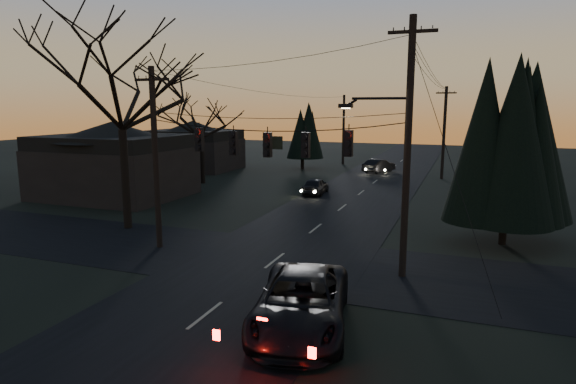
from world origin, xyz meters
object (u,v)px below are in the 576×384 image
at_px(sedan_oncoming_a, 315,186).
at_px(sedan_oncoming_b, 379,166).
at_px(utility_pole_far_l, 343,164).
at_px(evergreen_right, 509,152).
at_px(bare_tree_left, 120,88).
at_px(utility_pole_right, 402,276).
at_px(suv_near, 301,303).
at_px(utility_pole_far_r, 441,179).
at_px(utility_pole_left, 160,247).

bearing_deg(sedan_oncoming_a, sedan_oncoming_b, -102.74).
relative_size(utility_pole_far_l, evergreen_right, 1.01).
bearing_deg(bare_tree_left, evergreen_right, 11.13).
bearing_deg(utility_pole_far_l, evergreen_right, -62.39).
xyz_separation_m(utility_pole_right, suv_near, (-2.30, -5.72, 0.82)).
bearing_deg(sedan_oncoming_a, suv_near, 103.12).
bearing_deg(sedan_oncoming_a, utility_pole_right, 115.07).
xyz_separation_m(bare_tree_left, sedan_oncoming_b, (9.07, 27.90, -6.99)).
bearing_deg(utility_pole_right, bare_tree_left, 170.71).
bearing_deg(bare_tree_left, sedan_oncoming_a, 64.03).
bearing_deg(utility_pole_far_l, utility_pole_far_r, -34.82).
xyz_separation_m(utility_pole_far_r, evergreen_right, (4.02, -21.67, 4.57)).
relative_size(utility_pole_left, utility_pole_far_r, 1.00).
bearing_deg(bare_tree_left, suv_near, -32.21).
relative_size(bare_tree_left, suv_near, 1.87).
bearing_deg(utility_pole_far_r, utility_pole_left, -112.33).
height_order(sedan_oncoming_a, sedan_oncoming_b, sedan_oncoming_b).
height_order(utility_pole_right, sedan_oncoming_a, utility_pole_right).
distance_m(sedan_oncoming_a, sedan_oncoming_b, 14.40).
relative_size(utility_pole_left, evergreen_right, 1.07).
bearing_deg(sedan_oncoming_b, utility_pole_right, 125.66).
distance_m(utility_pole_left, suv_near, 10.87).
bearing_deg(suv_near, sedan_oncoming_b, 84.14).
height_order(bare_tree_left, sedan_oncoming_a, bare_tree_left).
relative_size(evergreen_right, sedan_oncoming_b, 1.94).
relative_size(utility_pole_right, bare_tree_left, 0.91).
xyz_separation_m(utility_pole_left, sedan_oncoming_b, (5.20, 30.41, 0.67)).
height_order(utility_pole_left, utility_pole_far_r, same).
relative_size(utility_pole_right, utility_pole_far_l, 1.25).
xyz_separation_m(utility_pole_right, sedan_oncoming_a, (-8.70, 16.22, 0.64)).
bearing_deg(suv_near, utility_pole_left, 135.94).
height_order(evergreen_right, sedan_oncoming_a, evergreen_right).
xyz_separation_m(utility_pole_right, utility_pole_far_l, (-11.50, 36.00, 0.00)).
height_order(utility_pole_left, utility_pole_far_l, utility_pole_left).
bearing_deg(sedan_oncoming_b, utility_pole_far_r, -177.00).
bearing_deg(utility_pole_left, utility_pole_far_l, 90.00).
bearing_deg(utility_pole_right, sedan_oncoming_a, 118.21).
xyz_separation_m(utility_pole_far_r, utility_pole_far_l, (-11.50, 8.00, 0.00)).
xyz_separation_m(utility_pole_left, evergreen_right, (15.52, 6.33, 4.57)).
relative_size(utility_pole_right, evergreen_right, 1.26).
bearing_deg(sedan_oncoming_b, utility_pole_left, 104.26).
bearing_deg(utility_pole_far_l, suv_near, -77.56).
bearing_deg(evergreen_right, bare_tree_left, -168.87).
height_order(bare_tree_left, evergreen_right, bare_tree_left).
distance_m(utility_pole_far_r, evergreen_right, 22.51).
relative_size(bare_tree_left, evergreen_right, 1.38).
distance_m(utility_pole_right, utility_pole_left, 11.50).
bearing_deg(bare_tree_left, sedan_oncoming_b, 71.98).
distance_m(utility_pole_left, utility_pole_far_r, 30.27).
relative_size(utility_pole_left, sedan_oncoming_b, 2.08).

